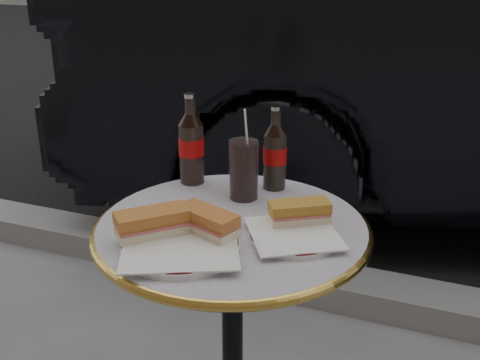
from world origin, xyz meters
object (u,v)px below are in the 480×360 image
(cola_bottle_right, at_px, (275,148))
(cola_glass, at_px, (244,170))
(bistro_table, at_px, (233,358))
(plate_left, at_px, (181,247))
(cola_bottle_left, at_px, (191,139))
(plate_right, at_px, (294,236))

(cola_bottle_right, bearing_deg, cola_glass, -119.54)
(bistro_table, height_order, cola_bottle_right, cola_bottle_right)
(cola_bottle_right, distance_m, cola_glass, 0.11)
(plate_left, bearing_deg, bistro_table, 70.32)
(cola_bottle_left, distance_m, cola_bottle_right, 0.21)
(plate_right, distance_m, cola_glass, 0.25)
(cola_bottle_right, bearing_deg, plate_right, -63.12)
(plate_left, height_order, cola_glass, cola_glass)
(plate_right, distance_m, cola_bottle_right, 0.30)
(plate_left, bearing_deg, plate_right, 33.44)
(bistro_table, relative_size, cola_bottle_right, 3.42)
(bistro_table, xyz_separation_m, cola_bottle_left, (-0.19, 0.19, 0.48))
(bistro_table, relative_size, cola_glass, 4.98)
(plate_left, height_order, cola_bottle_left, cola_bottle_left)
(plate_left, xyz_separation_m, cola_glass, (0.02, 0.29, 0.07))
(plate_left, height_order, plate_right, plate_left)
(plate_right, relative_size, cola_glass, 1.30)
(cola_glass, bearing_deg, bistro_table, -79.11)
(bistro_table, distance_m, plate_right, 0.40)
(plate_left, relative_size, cola_bottle_right, 1.14)
(plate_left, distance_m, plate_right, 0.24)
(cola_bottle_left, distance_m, cola_glass, 0.17)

